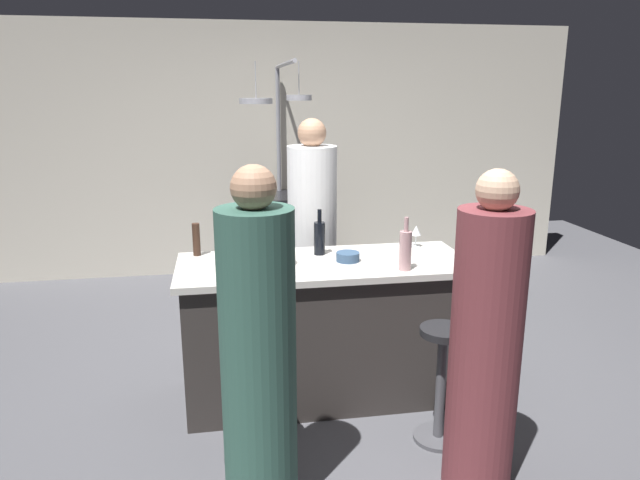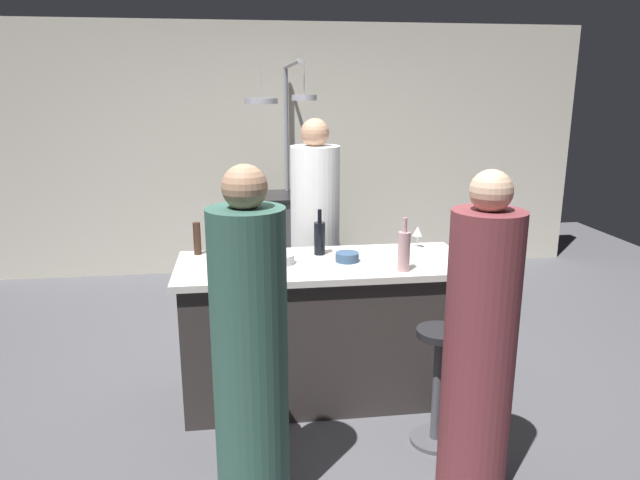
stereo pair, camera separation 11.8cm
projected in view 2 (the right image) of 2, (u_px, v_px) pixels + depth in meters
name	position (u px, v px, depth m)	size (l,w,h in m)	color
ground_plane	(323.00, 393.00, 3.82)	(9.00, 9.00, 0.00)	#4C4C51
back_wall	(286.00, 150.00, 6.22)	(6.40, 0.16, 2.60)	beige
kitchen_island	(323.00, 329.00, 3.70)	(1.80, 0.72, 0.90)	#332D2B
stove_range	(290.00, 236.00, 6.05)	(0.80, 0.64, 0.89)	#47474C
chef	(315.00, 243.00, 4.40)	(0.37, 0.37, 1.73)	white
bar_stool_right	(438.00, 381.00, 3.20)	(0.28, 0.28, 0.68)	#4C4C51
guest_right	(479.00, 350.00, 2.74)	(0.34, 0.34, 1.60)	brown
bar_stool_left	(243.00, 394.00, 3.06)	(0.28, 0.28, 0.68)	#4C4C51
guest_left	(250.00, 357.00, 2.64)	(0.34, 0.34, 1.63)	#33594C
overhead_pot_rack	(284.00, 125.00, 5.33)	(0.59, 1.42, 2.17)	gray
potted_plant	(489.00, 273.00, 5.35)	(0.36, 0.36, 0.52)	brown
pepper_mill	(197.00, 239.00, 3.73)	(0.05, 0.05, 0.21)	#382319
wine_bottle_rose	(404.00, 250.00, 3.38)	(0.07, 0.07, 0.32)	#B78C8E
wine_bottle_green	(266.00, 234.00, 3.75)	(0.07, 0.07, 0.33)	#193D23
wine_bottle_dark	(320.00, 237.00, 3.72)	(0.07, 0.07, 0.30)	black
wine_glass_by_chef	(243.00, 240.00, 3.70)	(0.07, 0.07, 0.15)	silver
wine_glass_near_right_guest	(418.00, 232.00, 3.89)	(0.07, 0.07, 0.15)	silver
mixing_bowl_steel	(281.00, 259.00, 3.55)	(0.17, 0.17, 0.06)	#B7B7BC
mixing_bowl_blue	(347.00, 257.00, 3.59)	(0.14, 0.14, 0.06)	#334C6B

